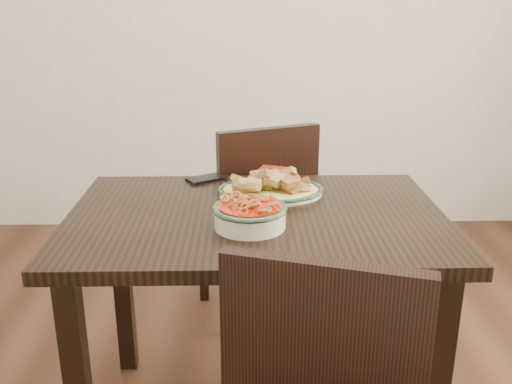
{
  "coord_description": "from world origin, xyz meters",
  "views": [
    {
      "loc": [
        -0.03,
        -1.61,
        1.37
      ],
      "look_at": [
        0.01,
        0.0,
        0.81
      ],
      "focal_mm": 40.0,
      "sensor_mm": 36.0,
      "label": 1
    }
  ],
  "objects_px": {
    "fish_plate": "(271,181)",
    "smartphone": "(206,179)",
    "noodle_bowl": "(250,212)",
    "dining_table": "(256,245)",
    "chair_far": "(258,214)"
  },
  "relations": [
    {
      "from": "fish_plate",
      "to": "smartphone",
      "type": "bearing_deg",
      "value": 145.66
    },
    {
      "from": "noodle_bowl",
      "to": "smartphone",
      "type": "distance_m",
      "value": 0.46
    },
    {
      "from": "dining_table",
      "to": "chair_far",
      "type": "bearing_deg",
      "value": 87.96
    },
    {
      "from": "chair_far",
      "to": "dining_table",
      "type": "bearing_deg",
      "value": 66.62
    },
    {
      "from": "noodle_bowl",
      "to": "smartphone",
      "type": "xyz_separation_m",
      "value": [
        -0.15,
        0.43,
        -0.04
      ]
    },
    {
      "from": "fish_plate",
      "to": "noodle_bowl",
      "type": "bearing_deg",
      "value": -104.36
    },
    {
      "from": "dining_table",
      "to": "noodle_bowl",
      "type": "height_order",
      "value": "noodle_bowl"
    },
    {
      "from": "noodle_bowl",
      "to": "smartphone",
      "type": "bearing_deg",
      "value": 109.26
    },
    {
      "from": "chair_far",
      "to": "fish_plate",
      "type": "distance_m",
      "value": 0.55
    },
    {
      "from": "noodle_bowl",
      "to": "smartphone",
      "type": "relative_size",
      "value": 1.65
    },
    {
      "from": "fish_plate",
      "to": "smartphone",
      "type": "height_order",
      "value": "fish_plate"
    },
    {
      "from": "dining_table",
      "to": "chair_far",
      "type": "distance_m",
      "value": 0.65
    },
    {
      "from": "smartphone",
      "to": "chair_far",
      "type": "bearing_deg",
      "value": 26.84
    },
    {
      "from": "noodle_bowl",
      "to": "smartphone",
      "type": "height_order",
      "value": "noodle_bowl"
    },
    {
      "from": "fish_plate",
      "to": "chair_far",
      "type": "bearing_deg",
      "value": 93.61
    }
  ]
}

